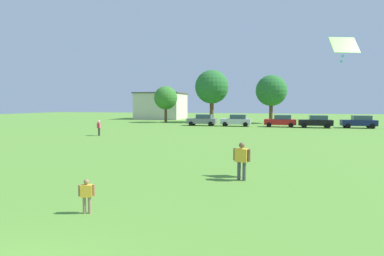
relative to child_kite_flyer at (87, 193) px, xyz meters
name	(u,v)px	position (x,y,z in m)	size (l,w,h in m)	color
ground_plane	(226,135)	(0.49, 25.06, -0.60)	(160.00, 160.00, 0.00)	#568C33
child_kite_flyer	(87,193)	(0.00, 0.00, 0.00)	(0.46, 0.29, 1.01)	#8C7259
adult_bystander	(242,158)	(3.97, 5.20, 0.35)	(0.73, 0.43, 1.59)	#4C4C51
bystander_near_trees	(99,126)	(-11.83, 20.79, 0.33)	(0.58, 0.56, 1.57)	#3F3833
kite	(344,46)	(8.06, 6.77, 5.01)	(1.27, 0.89, 1.11)	#8CD859
parked_car_gray_0	(202,120)	(-4.91, 38.13, 0.26)	(4.30, 2.02, 1.68)	slate
parked_car_silver_1	(236,120)	(0.10, 38.09, 0.26)	(4.30, 2.02, 1.68)	silver
parked_car_red_2	(280,121)	(6.25, 38.15, 0.26)	(4.30, 2.02, 1.68)	red
parked_car_black_3	(316,121)	(10.87, 37.69, 0.26)	(4.30, 2.02, 1.68)	black
parked_car_navy_4	(359,122)	(16.38, 38.52, 0.26)	(4.30, 2.02, 1.68)	#141E4C
tree_far_left	(166,98)	(-12.98, 44.89, 3.67)	(4.06, 4.06, 6.32)	brown
tree_center	(212,87)	(-5.25, 47.23, 5.58)	(5.87, 5.87, 9.15)	brown
tree_far_right	(271,91)	(4.89, 46.84, 4.83)	(5.16, 5.16, 8.04)	brown
house_left	(161,106)	(-18.32, 57.46, 2.25)	(9.87, 8.91, 5.67)	beige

